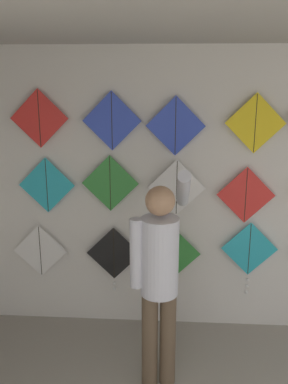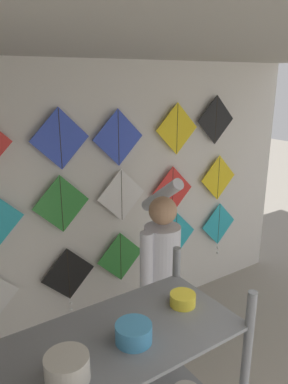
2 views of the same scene
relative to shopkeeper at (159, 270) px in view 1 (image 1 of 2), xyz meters
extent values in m
cube|color=silver|center=(0.13, 0.95, 0.36)|extent=(4.74, 0.06, 2.80)
cube|color=#A8A399|center=(0.13, -0.91, 1.78)|extent=(4.74, 4.46, 0.04)
cylinder|color=brown|center=(-0.07, -0.03, -0.62)|extent=(0.13, 0.13, 0.85)
cylinder|color=brown|center=(0.07, 0.00, -0.62)|extent=(0.13, 0.13, 0.85)
cylinder|color=silver|center=(0.00, -0.01, 0.12)|extent=(0.30, 0.30, 0.64)
sphere|color=tan|center=(0.00, -0.01, 0.58)|extent=(0.23, 0.23, 0.23)
cylinder|color=silver|center=(-0.18, -0.04, 0.16)|extent=(0.11, 0.11, 0.56)
cylinder|color=silver|center=(0.18, 0.25, 0.60)|extent=(0.11, 0.52, 0.41)
cube|color=white|center=(-1.24, 0.86, -0.24)|extent=(0.55, 0.01, 0.55)
cylinder|color=black|center=(-1.24, 0.86, -0.24)|extent=(0.01, 0.01, 0.53)
cube|color=black|center=(-0.49, 0.86, -0.25)|extent=(0.55, 0.01, 0.55)
cylinder|color=black|center=(-0.49, 0.86, -0.25)|extent=(0.01, 0.01, 0.53)
sphere|color=white|center=(-0.49, 0.85, -0.58)|extent=(0.04, 0.04, 0.04)
sphere|color=white|center=(-0.49, 0.85, -0.65)|extent=(0.04, 0.04, 0.04)
cube|color=#338C38|center=(0.11, 0.86, -0.23)|extent=(0.55, 0.01, 0.55)
cylinder|color=black|center=(0.11, 0.86, -0.23)|extent=(0.01, 0.01, 0.53)
cube|color=#28B2C6|center=(0.86, 0.86, -0.16)|extent=(0.55, 0.01, 0.55)
cylinder|color=black|center=(0.86, 0.86, -0.16)|extent=(0.01, 0.01, 0.53)
sphere|color=white|center=(0.86, 0.85, -0.49)|extent=(0.04, 0.04, 0.04)
sphere|color=white|center=(0.86, 0.85, -0.56)|extent=(0.04, 0.04, 0.04)
sphere|color=white|center=(0.86, 0.85, -0.63)|extent=(0.04, 0.04, 0.04)
cube|color=#28B2C6|center=(-1.13, 0.86, 0.45)|extent=(0.55, 0.01, 0.55)
cylinder|color=black|center=(-1.13, 0.86, 0.45)|extent=(0.01, 0.01, 0.53)
cube|color=#338C38|center=(-0.51, 0.86, 0.48)|extent=(0.55, 0.01, 0.55)
cylinder|color=black|center=(-0.51, 0.86, 0.48)|extent=(0.01, 0.01, 0.53)
cube|color=white|center=(0.13, 0.86, 0.45)|extent=(0.55, 0.01, 0.55)
cylinder|color=black|center=(0.13, 0.86, 0.45)|extent=(0.01, 0.01, 0.53)
cube|color=red|center=(0.79, 0.86, 0.39)|extent=(0.55, 0.01, 0.55)
cylinder|color=black|center=(0.79, 0.86, 0.39)|extent=(0.01, 0.01, 0.53)
cube|color=red|center=(-1.16, 0.86, 1.10)|extent=(0.55, 0.01, 0.55)
cylinder|color=black|center=(-1.16, 0.86, 1.10)|extent=(0.01, 0.01, 0.53)
cube|color=blue|center=(-0.48, 0.86, 1.08)|extent=(0.55, 0.01, 0.55)
cylinder|color=black|center=(-0.48, 0.86, 1.08)|extent=(0.01, 0.01, 0.53)
cube|color=blue|center=(0.11, 0.86, 1.04)|extent=(0.55, 0.01, 0.55)
cylinder|color=black|center=(0.11, 0.86, 1.04)|extent=(0.01, 0.01, 0.53)
cube|color=yellow|center=(0.83, 0.86, 1.07)|extent=(0.55, 0.01, 0.55)
cylinder|color=black|center=(0.83, 0.86, 1.07)|extent=(0.01, 0.01, 0.53)
camera|label=1|loc=(0.08, -3.10, 1.51)|focal=40.00mm
camera|label=2|loc=(-1.70, -2.25, 1.61)|focal=35.00mm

